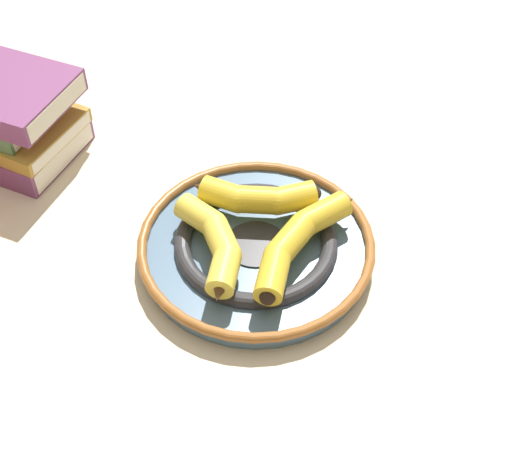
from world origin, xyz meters
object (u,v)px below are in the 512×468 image
at_px(banana_b, 216,243).
at_px(banana_c, 255,197).
at_px(decorative_bowl, 256,246).
at_px(banana_a, 298,240).
at_px(book_stack, 3,116).

relative_size(banana_b, banana_c, 0.86).
distance_m(decorative_bowl, banana_c, 0.06).
height_order(banana_a, banana_c, banana_c).
relative_size(decorative_bowl, banana_a, 1.46).
bearing_deg(banana_b, decorative_bowl, -82.44).
xyz_separation_m(banana_b, book_stack, (0.09, 0.38, 0.01)).
height_order(banana_a, book_stack, book_stack).
height_order(decorative_bowl, book_stack, book_stack).
relative_size(decorative_bowl, banana_b, 2.15).
xyz_separation_m(decorative_bowl, banana_b, (-0.04, 0.04, 0.03)).
bearing_deg(decorative_bowl, book_stack, 83.36).
height_order(banana_a, banana_b, same).
xyz_separation_m(banana_a, banana_c, (0.05, 0.08, 0.00)).
xyz_separation_m(decorative_bowl, banana_c, (0.05, 0.02, 0.04)).
bearing_deg(decorative_bowl, banana_a, -88.32).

